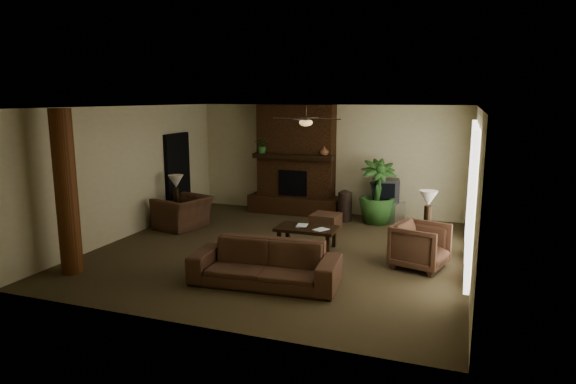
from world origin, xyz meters
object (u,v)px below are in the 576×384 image
at_px(lamp_right, 428,201).
at_px(lamp_left, 176,183).
at_px(log_column, 66,193).
at_px(armchair_left, 182,207).
at_px(sofa, 265,256).
at_px(tv_stand, 385,211).
at_px(ottoman, 326,222).
at_px(side_table_right, 428,237).
at_px(armchair_right, 420,244).
at_px(coffee_table, 307,230).
at_px(floor_vase, 345,204).
at_px(floor_plant, 377,206).
at_px(side_table_left, 175,214).

bearing_deg(lamp_right, lamp_left, 179.30).
bearing_deg(log_column, armchair_left, 86.28).
bearing_deg(log_column, lamp_left, 90.82).
xyz_separation_m(sofa, tv_stand, (1.16, 4.90, -0.21)).
relative_size(ottoman, side_table_right, 1.09).
bearing_deg(armchair_right, side_table_right, 12.18).
distance_m(coffee_table, lamp_right, 2.44).
relative_size(sofa, tv_stand, 2.79).
height_order(ottoman, floor_vase, floor_vase).
height_order(floor_plant, lamp_right, lamp_right).
bearing_deg(floor_vase, armchair_left, -150.21).
height_order(log_column, sofa, log_column).
height_order(sofa, lamp_right, lamp_right).
distance_m(side_table_left, lamp_left, 0.73).
xyz_separation_m(log_column, ottoman, (3.40, 4.07, -1.20)).
bearing_deg(lamp_right, side_table_left, 179.68).
distance_m(coffee_table, side_table_right, 2.39).
distance_m(log_column, floor_plant, 6.85).
bearing_deg(side_table_left, coffee_table, -10.75).
xyz_separation_m(armchair_right, coffee_table, (-2.24, 0.46, -0.07)).
relative_size(armchair_left, side_table_left, 2.03).
bearing_deg(floor_plant, sofa, -102.42).
distance_m(coffee_table, floor_vase, 2.45).
distance_m(armchair_left, lamp_left, 0.60).
height_order(armchair_left, lamp_left, lamp_left).
bearing_deg(tv_stand, floor_plant, -93.68).
bearing_deg(ottoman, floor_vase, 80.47).
bearing_deg(lamp_right, log_column, -149.36).
bearing_deg(lamp_left, lamp_right, -0.70).
bearing_deg(armchair_right, armchair_left, 95.40).
bearing_deg(sofa, ottoman, 84.95).
xyz_separation_m(coffee_table, lamp_left, (-3.43, 0.70, 0.63)).
bearing_deg(ottoman, lamp_right, -17.88).
height_order(armchair_right, ottoman, armchair_right).
bearing_deg(sofa, floor_vase, 82.87).
distance_m(coffee_table, floor_plant, 2.66).
height_order(log_column, floor_vase, log_column).
bearing_deg(armchair_left, side_table_left, -102.52).
xyz_separation_m(coffee_table, floor_vase, (0.20, 2.44, 0.06)).
distance_m(floor_plant, lamp_left, 4.78).
distance_m(armchair_left, floor_plant, 4.58).
relative_size(sofa, lamp_left, 3.65).
distance_m(sofa, floor_vase, 4.55).
bearing_deg(armchair_right, tv_stand, 34.59).
height_order(floor_plant, lamp_left, lamp_left).
bearing_deg(coffee_table, ottoman, 89.33).
xyz_separation_m(armchair_right, ottoman, (-2.23, 1.82, -0.24)).
xyz_separation_m(armchair_right, side_table_left, (-5.72, 1.12, -0.17)).
bearing_deg(coffee_table, side_table_left, 169.25).
distance_m(floor_vase, lamp_left, 4.07).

